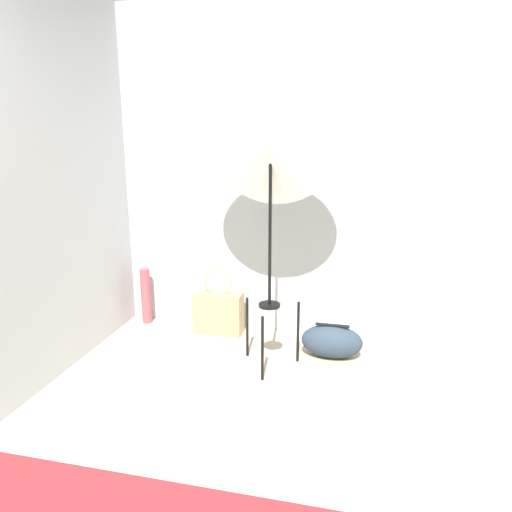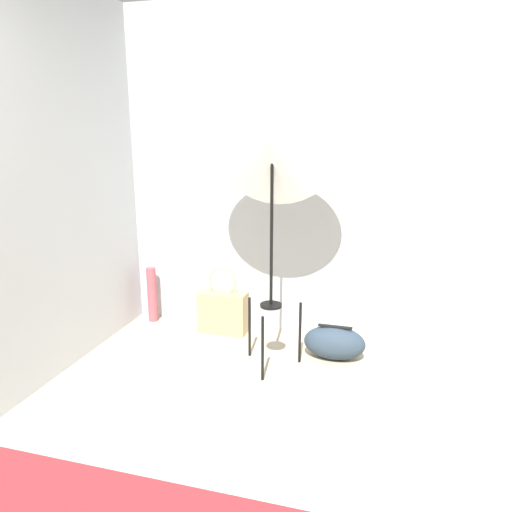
# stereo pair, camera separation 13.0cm
# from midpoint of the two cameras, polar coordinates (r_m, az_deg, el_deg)

# --- Properties ---
(wall_back) EXTENTS (8.00, 0.05, 2.60)m
(wall_back) POSITION_cam_midpoint_polar(r_m,az_deg,el_deg) (3.93, 6.72, 9.17)
(wall_back) COLOR #B7BCC1
(wall_back) RESTS_ON ground_plane
(photo_umbrella) EXTENTS (0.94, 0.38, 2.08)m
(photo_umbrella) POSITION_cam_midpoint_polar(r_m,az_deg,el_deg) (3.27, 3.05, 13.20)
(photo_umbrella) COLOR black
(photo_umbrella) RESTS_ON ground_plane
(tote_bag) EXTENTS (0.40, 0.17, 0.55)m
(tote_bag) POSITION_cam_midpoint_polar(r_m,az_deg,el_deg) (4.15, -2.90, -6.37)
(tote_bag) COLOR tan
(tote_bag) RESTS_ON ground_plane
(duffel_bag) EXTENTS (0.45, 0.25, 0.26)m
(duffel_bag) POSITION_cam_midpoint_polar(r_m,az_deg,el_deg) (3.78, 9.94, -9.73)
(duffel_bag) COLOR #2D3D4C
(duffel_bag) RESTS_ON ground_plane
(paper_roll) EXTENTS (0.08, 0.08, 0.48)m
(paper_roll) POSITION_cam_midpoint_polar(r_m,az_deg,el_deg) (4.44, -10.96, -4.34)
(paper_roll) COLOR #BC4C56
(paper_roll) RESTS_ON ground_plane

